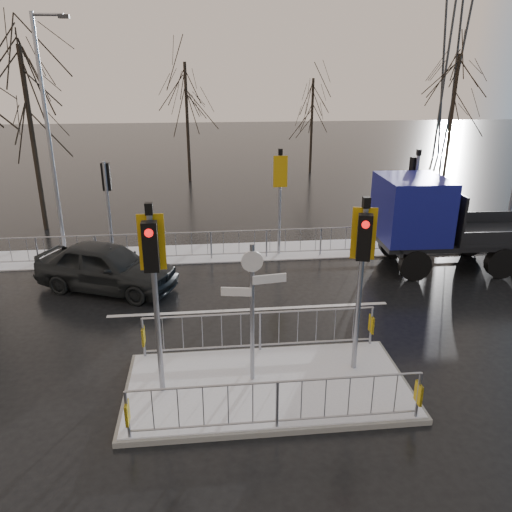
{
  "coord_description": "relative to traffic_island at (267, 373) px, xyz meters",
  "views": [
    {
      "loc": [
        -1.2,
        -8.93,
        6.38
      ],
      "look_at": [
        0.12,
        3.34,
        1.8
      ],
      "focal_mm": 35.0,
      "sensor_mm": 36.0,
      "label": 1
    }
  ],
  "objects": [
    {
      "name": "street_lamp_left",
      "position": [
        -6.42,
        9.49,
        4.1
      ],
      "size": [
        1.25,
        0.18,
        8.2
      ],
      "color": "#90949D",
      "rests_on": "ground"
    },
    {
      "name": "ground",
      "position": [
        0.01,
        -0.01,
        -0.39
      ],
      "size": [
        120.0,
        120.0,
        0.0
      ],
      "primitive_type": "plane",
      "color": "black",
      "rests_on": "ground"
    },
    {
      "name": "lane_markings",
      "position": [
        0.01,
        -0.34,
        -0.39
      ],
      "size": [
        8.0,
        11.38,
        0.01
      ],
      "color": "silver",
      "rests_on": "ground"
    },
    {
      "name": "flatbed_truck",
      "position": [
        6.62,
        6.43,
        1.28
      ],
      "size": [
        6.87,
        2.72,
        3.14
      ],
      "color": "black",
      "rests_on": "ground"
    },
    {
      "name": "far_kerb_fixtures",
      "position": [
        0.31,
        8.08,
        0.63
      ],
      "size": [
        18.0,
        0.65,
        3.83
      ],
      "color": "#90949D",
      "rests_on": "ground"
    },
    {
      "name": "tree_far_a",
      "position": [
        -1.99,
        21.99,
        4.43
      ],
      "size": [
        3.75,
        3.75,
        7.08
      ],
      "color": "black",
      "rests_on": "ground"
    },
    {
      "name": "pylon_wires",
      "position": [
        16.89,
        29.99,
        10.64
      ],
      "size": [
        70.0,
        2.38,
        19.97
      ],
      "color": "#2D3033",
      "rests_on": "ground"
    },
    {
      "name": "car_far_lane",
      "position": [
        -4.24,
        5.7,
        0.36
      ],
      "size": [
        4.73,
        3.35,
        1.5
      ],
      "primitive_type": "imported",
      "rotation": [
        0.0,
        0.0,
        1.17
      ],
      "color": "black",
      "rests_on": "ground"
    },
    {
      "name": "tree_far_b",
      "position": [
        6.01,
        23.99,
        3.79
      ],
      "size": [
        3.25,
        3.25,
        6.14
      ],
      "color": "black",
      "rests_on": "ground"
    },
    {
      "name": "snow_verge",
      "position": [
        0.01,
        8.59,
        -0.37
      ],
      "size": [
        30.0,
        2.0,
        0.04
      ],
      "primitive_type": "cube",
      "color": "white",
      "rests_on": "ground"
    },
    {
      "name": "traffic_island",
      "position": [
        0.0,
        0.0,
        0.0
      ],
      "size": [
        6.0,
        3.04,
        4.15
      ],
      "color": "slate",
      "rests_on": "ground"
    },
    {
      "name": "tree_near_b",
      "position": [
        -7.99,
        12.49,
        4.76
      ],
      "size": [
        4.0,
        4.0,
        7.55
      ],
      "color": "black",
      "rests_on": "ground"
    },
    {
      "name": "tree_far_c",
      "position": [
        14.01,
        20.99,
        4.76
      ],
      "size": [
        4.0,
        4.0,
        7.55
      ],
      "color": "black",
      "rests_on": "ground"
    }
  ]
}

